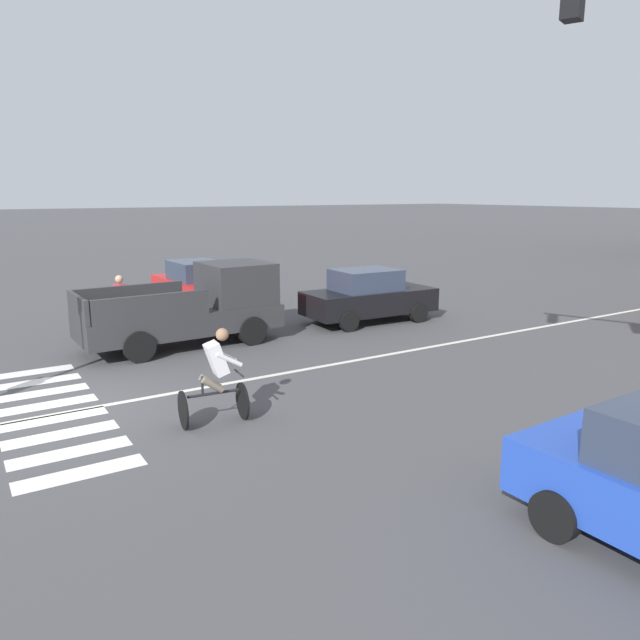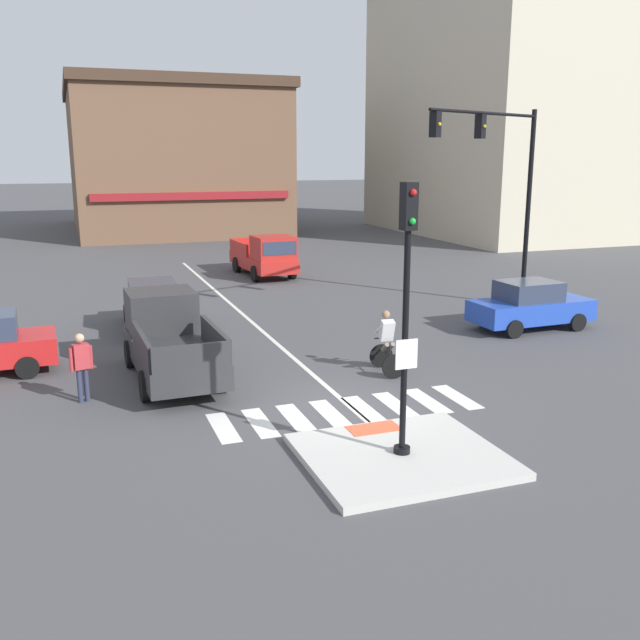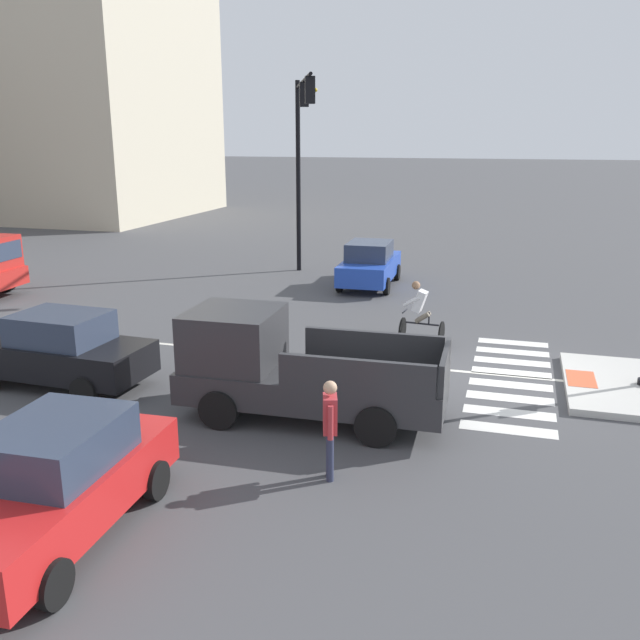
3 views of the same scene
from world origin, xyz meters
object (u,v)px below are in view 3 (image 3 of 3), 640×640
Objects in this scene: car_blue_cross_right at (370,264)px; cyclist at (420,312)px; pickup_truck_charcoal_westbound_near at (289,368)px; pedestrian_at_curb_left at (330,422)px; traffic_light_mast at (301,141)px; car_black_westbound_far at (59,350)px; car_red_cross_left at (55,482)px.

cyclist reaches higher than car_blue_cross_right.
pedestrian_at_curb_left is at bearing -147.26° from pickup_truck_charcoal_westbound_near.
pedestrian_at_curb_left is (-14.82, -5.18, -4.14)m from traffic_light_mast.
car_black_westbound_far is at bearing 172.33° from traffic_light_mast.
cyclist is (5.50, -1.77, -0.11)m from pickup_truck_charcoal_westbound_near.
car_blue_cross_right is at bearing 4.75° from pickup_truck_charcoal_westbound_near.
cyclist is 1.01× the size of pedestrian_at_curb_left.
pickup_truck_charcoal_westbound_near is at bearing -175.25° from car_blue_cross_right.
car_red_cross_left is at bearing 129.34° from pedestrian_at_curb_left.
pedestrian_at_curb_left is (-7.74, 0.32, 0.11)m from cyclist.
traffic_light_mast is 9.93m from cyclist.
car_blue_cross_right is 2.48× the size of pedestrian_at_curb_left.
car_red_cross_left is 4.09m from pedestrian_at_curb_left.
pedestrian_at_curb_left reaches higher than car_blue_cross_right.
cyclist is at bearing -18.63° from car_red_cross_left.
traffic_light_mast is 18.05m from car_red_cross_left.
pickup_truck_charcoal_westbound_near is 3.07× the size of cyclist.
traffic_light_mast reaches higher than car_red_cross_left.
car_blue_cross_right is 12.67m from car_black_westbound_far.
traffic_light_mast reaches higher than car_blue_cross_right.
pedestrian_at_curb_left is (2.59, -3.16, 0.17)m from car_red_cross_left.
car_black_westbound_far is 2.49× the size of pedestrian_at_curb_left.
car_blue_cross_right is 12.15m from pickup_truck_charcoal_westbound_near.
traffic_light_mast is 13.20m from car_black_westbound_far.
car_red_cross_left is at bearing -143.85° from car_black_westbound_far.
car_black_westbound_far is 7.28m from pedestrian_at_curb_left.
pickup_truck_charcoal_westbound_near reaches higher than pedestrian_at_curb_left.
car_black_westbound_far is at bearing 36.15° from car_red_cross_left.
pickup_truck_charcoal_westbound_near is (-12.10, -1.01, 0.17)m from car_blue_cross_right.
pedestrian_at_curb_left is at bearing -109.74° from car_black_westbound_far.
pickup_truck_charcoal_westbound_near is (4.83, -1.72, 0.17)m from car_red_cross_left.
car_red_cross_left is 1.00× the size of car_black_westbound_far.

